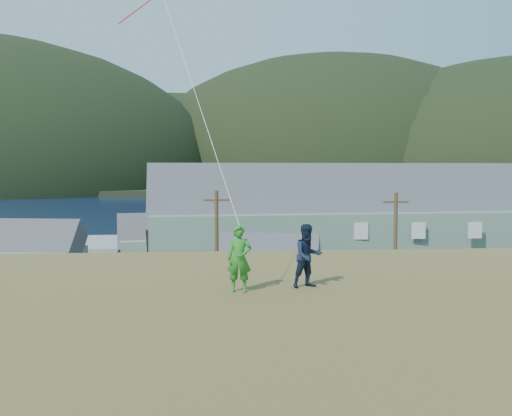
# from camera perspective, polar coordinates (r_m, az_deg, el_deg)

# --- Properties ---
(ground) EXTENTS (900.00, 900.00, 0.00)m
(ground) POSITION_cam_1_polar(r_m,az_deg,el_deg) (35.11, -5.12, -13.03)
(ground) COLOR #0A1638
(ground) RESTS_ON ground
(grass_strip) EXTENTS (110.00, 8.00, 0.10)m
(grass_strip) POSITION_cam_1_polar(r_m,az_deg,el_deg) (33.18, -5.16, -13.96)
(grass_strip) COLOR #4C3D19
(grass_strip) RESTS_ON ground
(waterfront_lot) EXTENTS (72.00, 36.00, 0.12)m
(waterfront_lot) POSITION_cam_1_polar(r_m,az_deg,el_deg) (51.59, -4.93, -7.41)
(waterfront_lot) COLOR #28282B
(waterfront_lot) RESTS_ON ground
(wharf) EXTENTS (26.00, 14.00, 0.90)m
(wharf) POSITION_cam_1_polar(r_m,az_deg,el_deg) (74.49, -9.44, -3.59)
(wharf) COLOR gray
(wharf) RESTS_ON ground
(far_shore) EXTENTS (900.00, 320.00, 2.00)m
(far_shore) POSITION_cam_1_polar(r_m,az_deg,el_deg) (363.67, -4.60, 2.59)
(far_shore) COLOR black
(far_shore) RESTS_ON ground
(far_hills) EXTENTS (760.00, 265.00, 143.00)m
(far_hills) POSITION_cam_1_polar(r_m,az_deg,el_deg) (315.02, 1.89, 2.55)
(far_hills) COLOR black
(far_hills) RESTS_ON ground
(lodge) EXTENTS (37.44, 13.02, 12.93)m
(lodge) POSITION_cam_1_polar(r_m,az_deg,el_deg) (54.21, 9.04, -1.64)
(lodge) COLOR slate
(lodge) RESTS_ON waterfront_lot
(shed_palegreen_near) EXTENTS (10.68, 7.68, 7.14)m
(shed_palegreen_near) POSITION_cam_1_polar(r_m,az_deg,el_deg) (52.14, -22.49, -4.65)
(shed_palegreen_near) COLOR slate
(shed_palegreen_near) RESTS_ON waterfront_lot
(shed_white) EXTENTS (8.87, 6.95, 6.25)m
(shed_white) POSITION_cam_1_polar(r_m,az_deg,el_deg) (44.12, 1.18, -6.25)
(shed_white) COLOR white
(shed_white) RESTS_ON waterfront_lot
(shed_palegreen_far) EXTENTS (11.07, 7.41, 6.90)m
(shed_palegreen_far) POSITION_cam_1_polar(r_m,az_deg,el_deg) (58.61, -8.66, -3.50)
(shed_palegreen_far) COLOR slate
(shed_palegreen_far) RESTS_ON waterfront_lot
(utility_poles) EXTENTS (32.77, 0.24, 9.65)m
(utility_poles) POSITION_cam_1_polar(r_m,az_deg,el_deg) (35.70, -10.36, -5.14)
(utility_poles) COLOR #47331E
(utility_poles) RESTS_ON waterfront_lot
(parked_cars) EXTENTS (26.64, 12.01, 1.51)m
(parked_cars) POSITION_cam_1_polar(r_m,az_deg,el_deg) (56.16, -14.02, -5.77)
(parked_cars) COLOR #A3A3A7
(parked_cars) RESTS_ON waterfront_lot
(kite_flyer_green) EXTENTS (0.65, 0.47, 1.67)m
(kite_flyer_green) POSITION_cam_1_polar(r_m,az_deg,el_deg) (14.29, -1.68, -5.09)
(kite_flyer_green) COLOR #267C22
(kite_flyer_green) RESTS_ON hillside
(kite_flyer_navy) EXTENTS (0.96, 0.84, 1.65)m
(kite_flyer_navy) POSITION_cam_1_polar(r_m,az_deg,el_deg) (14.89, 5.21, -4.79)
(kite_flyer_navy) COLOR #121E31
(kite_flyer_navy) RESTS_ON hillside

